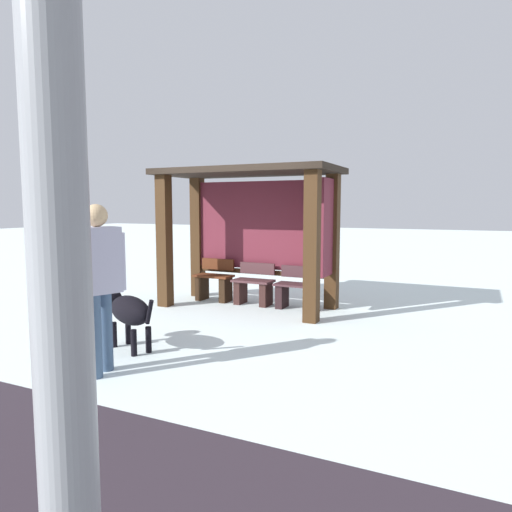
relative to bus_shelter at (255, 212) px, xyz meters
name	(u,v)px	position (x,y,z in m)	size (l,w,h in m)	color
ground_plane	(247,307)	(-0.08, -0.15, -1.63)	(60.00, 60.00, 0.00)	white
bus_shelter	(255,212)	(0.00, 0.00, 0.00)	(3.05, 1.45, 2.34)	#3B2512
bench_left_inside	(214,283)	(-0.88, 0.09, -1.31)	(0.70, 0.35, 0.76)	#552815
bench_center_inside	(254,288)	(-0.08, 0.09, -1.33)	(0.70, 0.38, 0.72)	#472A2D
bench_right_inside	(296,292)	(0.72, 0.09, -1.34)	(0.70, 0.40, 0.71)	#42262C
person_walking	(98,276)	(0.00, -3.66, -0.61)	(0.39, 0.59, 1.74)	#A8A6BE
dog	(127,310)	(-0.34, -2.86, -1.15)	(1.05, 0.57, 0.68)	black
street_sign	(60,382)	(3.08, -6.86, -0.09)	(0.44, 0.06, 2.48)	gray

